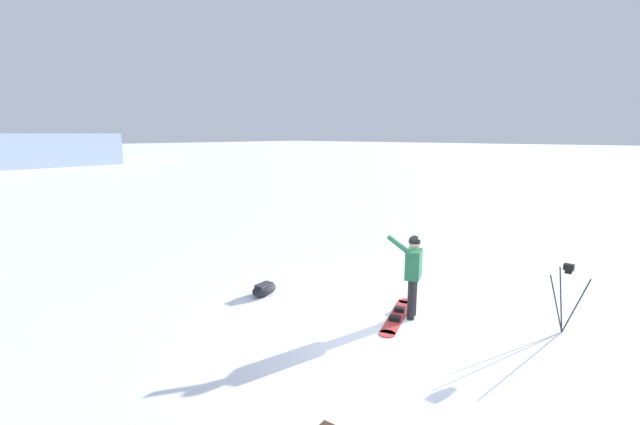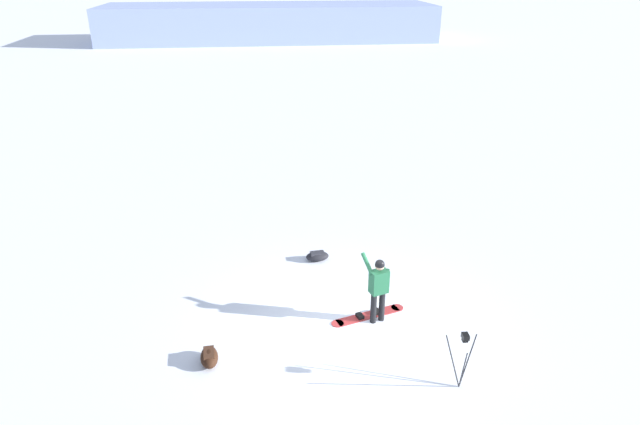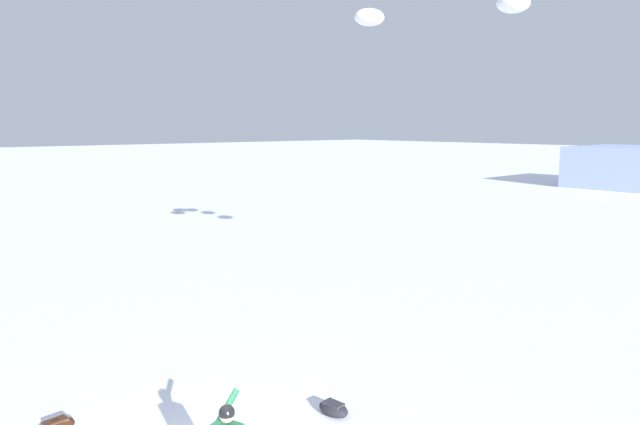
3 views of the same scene
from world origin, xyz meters
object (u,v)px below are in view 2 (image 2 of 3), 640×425
gear_bag_large (209,357)px  camera_tripod (463,349)px  snowboarder (379,285)px  gear_bag_small (317,256)px  snowboard (368,315)px

gear_bag_large → camera_tripod: size_ratio=0.55×
snowboarder → gear_bag_large: size_ratio=2.35×
gear_bag_small → camera_tripod: bearing=113.5°
camera_tripod → snowboard: bearing=-61.8°
snowboarder → gear_bag_small: size_ratio=2.43×
snowboarder → gear_bag_large: 3.97m
camera_tripod → gear_bag_small: (2.29, -5.26, -0.76)m
snowboard → gear_bag_small: size_ratio=2.68×
camera_tripod → gear_bag_small: size_ratio=1.88×
gear_bag_small → snowboard: bearing=108.9°
snowboard → gear_bag_small: gear_bag_small is taller
gear_bag_large → snowboard: bearing=-159.2°
snowboarder → camera_tripod: 2.59m
snowboard → gear_bag_large: bearing=20.8°
camera_tripod → gear_bag_small: 5.78m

